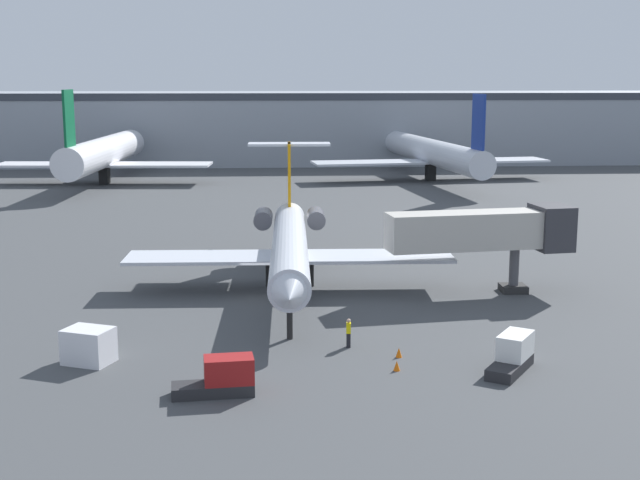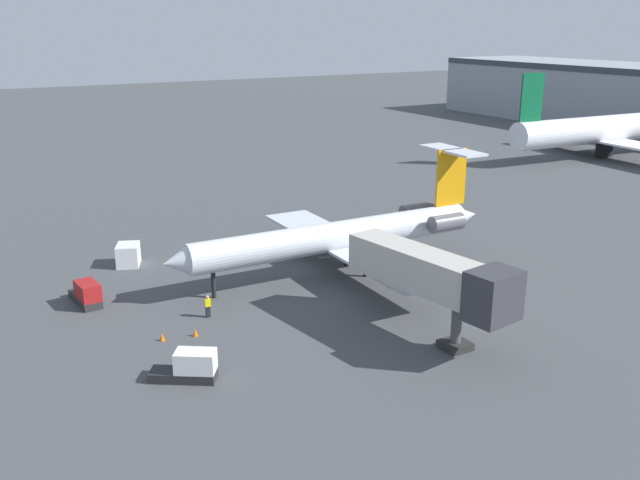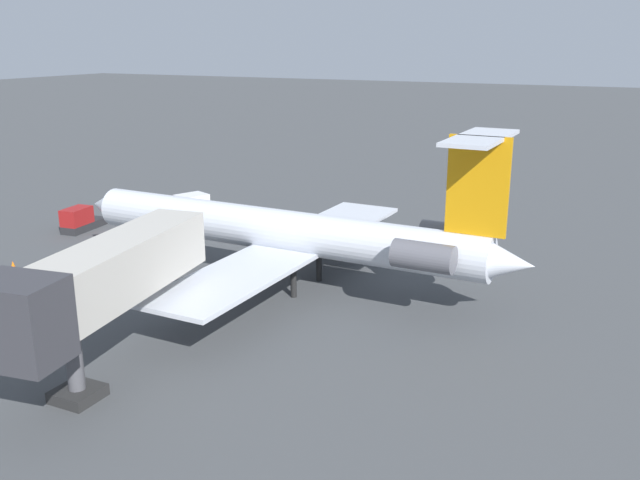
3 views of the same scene
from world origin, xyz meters
name	(u,v)px [view 2 (image 2 of 3)]	position (x,y,z in m)	size (l,w,h in m)	color
ground_plane	(316,269)	(0.00, 0.00, -0.05)	(400.00, 400.00, 0.10)	#424447
regional_jet	(346,234)	(2.28, 1.62, 3.49)	(23.68, 30.11, 9.83)	silver
jet_bridge	(438,277)	(16.63, -0.23, 4.53)	(13.58, 4.72, 6.23)	#B7B2A8
ground_crew_marshaller	(208,306)	(5.27, -12.18, 0.86)	(0.30, 0.42, 1.69)	black
baggage_tug_lead	(87,294)	(-1.61, -19.29, 0.84)	(4.12, 1.80, 1.90)	#262628
baggage_tug_trailing	(190,367)	(13.59, -16.58, 0.84)	(3.38, 4.10, 1.90)	#262628
cargo_container_uld	(128,255)	(-9.05, -14.04, 0.96)	(3.00, 2.69, 1.92)	silver
traffic_cone_near	(162,337)	(7.44, -16.35, 0.28)	(0.36, 0.36, 0.55)	orange
traffic_cone_mid	(195,332)	(7.89, -14.16, 0.28)	(0.36, 0.36, 0.55)	orange
parked_airliner_west_end	(606,130)	(-22.62, 65.84, 4.43)	(30.88, 36.57, 13.66)	white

